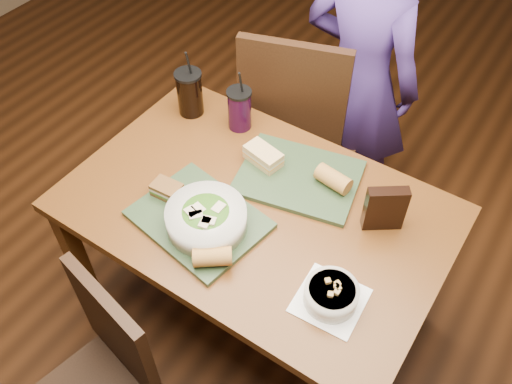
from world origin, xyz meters
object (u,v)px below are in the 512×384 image
at_px(chair_far, 302,122).
at_px(cup_cola, 190,93).
at_px(dining_table, 256,222).
at_px(diner, 358,80).
at_px(chair_near, 105,376).
at_px(tray_near, 199,219).
at_px(chip_bag, 385,209).
at_px(sandwich_far, 263,156).
at_px(baguette_near, 212,257).
at_px(salad_bowl, 206,217).
at_px(baguette_far, 333,179).
at_px(soup_bowl, 331,294).
at_px(cup_berry, 239,109).
at_px(tray_far, 299,177).
at_px(sandwich_near, 167,190).

xyz_separation_m(chair_far, cup_cola, (-0.31, -0.37, 0.27)).
bearing_deg(dining_table, diner, 91.77).
relative_size(chair_near, tray_near, 2.04).
height_order(dining_table, cup_cola, cup_cola).
relative_size(cup_cola, chip_bag, 1.68).
relative_size(dining_table, sandwich_far, 8.56).
distance_m(baguette_near, chip_bag, 0.57).
bearing_deg(chair_far, salad_bowl, -82.80).
bearing_deg(diner, chair_near, 88.49).
height_order(diner, chip_bag, diner).
relative_size(sandwich_far, baguette_far, 1.20).
relative_size(diner, tray_near, 3.57).
relative_size(dining_table, soup_bowl, 6.27).
height_order(dining_table, salad_bowl, salad_bowl).
height_order(chair_near, diner, diner).
bearing_deg(salad_bowl, chip_bag, 35.50).
xyz_separation_m(cup_berry, chip_bag, (0.67, -0.15, -0.00)).
height_order(tray_near, soup_bowl, soup_bowl).
xyz_separation_m(diner, baguette_near, (0.05, -1.11, 0.05)).
xyz_separation_m(chair_far, salad_bowl, (0.10, -0.82, 0.23)).
height_order(soup_bowl, cup_berry, cup_berry).
bearing_deg(salad_bowl, soup_bowl, -1.43).
distance_m(salad_bowl, baguette_far, 0.47).
relative_size(chair_far, baguette_near, 8.71).
bearing_deg(soup_bowl, chip_bag, 89.68).
bearing_deg(baguette_far, sandwich_far, -172.32).
relative_size(diner, tray_far, 3.57).
height_order(sandwich_near, baguette_near, baguette_near).
height_order(salad_bowl, cup_cola, cup_cola).
distance_m(cup_cola, chip_bag, 0.89).
xyz_separation_m(chair_near, cup_berry, (-0.15, 0.98, 0.36)).
distance_m(dining_table, baguette_near, 0.31).
height_order(chair_far, soup_bowl, chair_far).
xyz_separation_m(sandwich_near, baguette_far, (0.45, 0.35, 0.01)).
bearing_deg(cup_cola, salad_bowl, -46.87).
bearing_deg(chair_near, tray_near, 88.53).
xyz_separation_m(chair_far, tray_far, (0.24, -0.45, 0.18)).
height_order(chair_far, tray_near, chair_far).
height_order(dining_table, tray_near, tray_near).
bearing_deg(cup_cola, cup_berry, 9.80).
bearing_deg(cup_berry, tray_far, -19.25).
relative_size(chair_far, cup_cola, 3.60).
bearing_deg(cup_cola, sandwich_near, -61.80).
distance_m(sandwich_near, chip_bag, 0.73).
relative_size(chair_near, salad_bowl, 3.25).
relative_size(tray_far, cup_berry, 1.60).
bearing_deg(diner, tray_near, 87.13).
bearing_deg(chair_far, baguette_far, -49.88).
distance_m(baguette_far, cup_cola, 0.68).
distance_m(baguette_near, baguette_far, 0.52).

